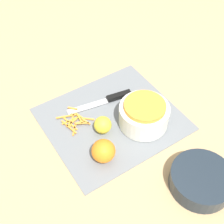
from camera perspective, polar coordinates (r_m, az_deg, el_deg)
The scene contains 8 objects.
ground_plane at distance 1.03m, azimuth -0.00°, elevation -1.34°, with size 4.00×4.00×0.00m, color tan.
cutting_board at distance 1.02m, azimuth -0.00°, elevation -1.23°, with size 0.42×0.38×0.01m.
bowl_speckled at distance 0.98m, azimuth 5.86°, elevation -0.38°, with size 0.16×0.16×0.08m.
bowl_dark at distance 0.90m, azimuth 15.97°, elevation -11.87°, with size 0.17×0.17×0.05m.
knife at distance 1.07m, azimuth -0.14°, elevation 2.51°, with size 0.23×0.06×0.02m.
orange_left at distance 0.90m, azimuth -1.58°, elevation -7.13°, with size 0.07×0.07×0.07m.
lemon at distance 0.97m, azimuth -1.71°, elevation -2.37°, with size 0.06×0.06×0.06m.
peel_pile at distance 1.02m, azimuth -6.85°, elevation -1.56°, with size 0.11×0.11×0.01m.
Camera 1 is at (0.36, 0.56, 0.78)m, focal length 50.00 mm.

